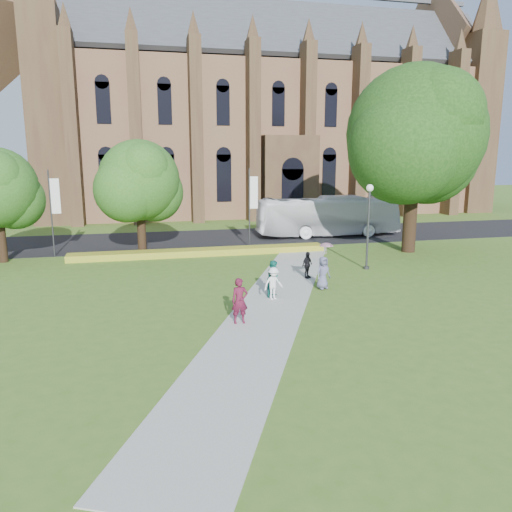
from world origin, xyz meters
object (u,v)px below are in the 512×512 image
object	(u,v)px
streetlamp	(369,216)
large_tree	(415,135)
tour_coach	(328,216)
pedestrian_0	(240,301)

from	to	relation	value
streetlamp	large_tree	size ratio (longest dim) A/B	0.40
streetlamp	large_tree	xyz separation A→B (m)	(5.50, 4.50, 5.07)
large_tree	tour_coach	xyz separation A→B (m)	(-3.12, 8.11, -6.62)
large_tree	tour_coach	size ratio (longest dim) A/B	1.07
large_tree	streetlamp	bearing A→B (deg)	-140.71
large_tree	tour_coach	world-z (taller)	large_tree
large_tree	tour_coach	distance (m)	10.93
streetlamp	large_tree	world-z (taller)	large_tree
large_tree	tour_coach	bearing A→B (deg)	111.05
large_tree	pedestrian_0	size ratio (longest dim) A/B	6.84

